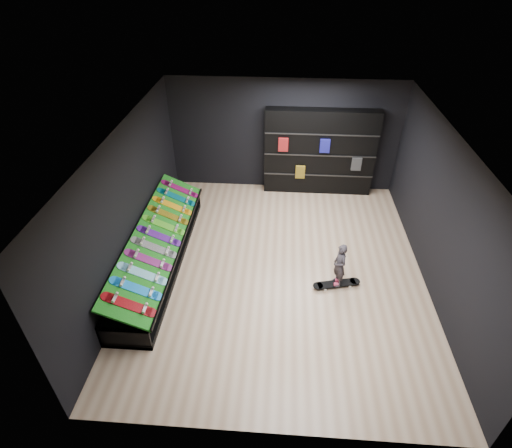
# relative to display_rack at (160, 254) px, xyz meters

# --- Properties ---
(floor) EXTENTS (6.00, 7.00, 0.01)m
(floor) POSITION_rel_display_rack_xyz_m (2.55, 0.00, -0.25)
(floor) COLOR tan
(floor) RESTS_ON ground
(ceiling) EXTENTS (6.00, 7.00, 0.01)m
(ceiling) POSITION_rel_display_rack_xyz_m (2.55, 0.00, 2.75)
(ceiling) COLOR white
(ceiling) RESTS_ON ground
(wall_back) EXTENTS (6.00, 0.02, 3.00)m
(wall_back) POSITION_rel_display_rack_xyz_m (2.55, 3.50, 1.25)
(wall_back) COLOR black
(wall_back) RESTS_ON ground
(wall_front) EXTENTS (6.00, 0.02, 3.00)m
(wall_front) POSITION_rel_display_rack_xyz_m (2.55, -3.50, 1.25)
(wall_front) COLOR black
(wall_front) RESTS_ON ground
(wall_left) EXTENTS (0.02, 7.00, 3.00)m
(wall_left) POSITION_rel_display_rack_xyz_m (-0.45, 0.00, 1.25)
(wall_left) COLOR black
(wall_left) RESTS_ON ground
(wall_right) EXTENTS (0.02, 7.00, 3.00)m
(wall_right) POSITION_rel_display_rack_xyz_m (5.55, 0.00, 1.25)
(wall_right) COLOR black
(wall_right) RESTS_ON ground
(display_rack) EXTENTS (0.90, 4.50, 0.50)m
(display_rack) POSITION_rel_display_rack_xyz_m (0.00, 0.00, 0.00)
(display_rack) COLOR black
(display_rack) RESTS_ON ground
(turf_ramp) EXTENTS (0.92, 4.50, 0.46)m
(turf_ramp) POSITION_rel_display_rack_xyz_m (0.05, 0.00, 0.46)
(turf_ramp) COLOR #10630F
(turf_ramp) RESTS_ON display_rack
(back_shelving) EXTENTS (2.88, 0.34, 2.30)m
(back_shelving) POSITION_rel_display_rack_xyz_m (3.50, 3.32, 0.90)
(back_shelving) COLOR black
(back_shelving) RESTS_ON ground
(floor_skateboard) EXTENTS (1.00, 0.45, 0.09)m
(floor_skateboard) POSITION_rel_display_rack_xyz_m (3.73, -0.46, -0.21)
(floor_skateboard) COLOR black
(floor_skateboard) RESTS_ON ground
(child) EXTENTS (0.21, 0.25, 0.57)m
(child) POSITION_rel_display_rack_xyz_m (3.73, -0.46, 0.13)
(child) COLOR black
(child) RESTS_ON floor_skateboard
(display_board_0) EXTENTS (0.93, 0.22, 0.50)m
(display_board_0) POSITION_rel_display_rack_xyz_m (0.06, -1.90, 0.49)
(display_board_0) COLOR red
(display_board_0) RESTS_ON turf_ramp
(display_board_1) EXTENTS (0.93, 0.22, 0.50)m
(display_board_1) POSITION_rel_display_rack_xyz_m (0.06, -1.52, 0.49)
(display_board_1) COLOR blue
(display_board_1) RESTS_ON turf_ramp
(display_board_2) EXTENTS (0.93, 0.22, 0.50)m
(display_board_2) POSITION_rel_display_rack_xyz_m (0.06, -1.14, 0.49)
(display_board_2) COLOR #0CB2E5
(display_board_2) RESTS_ON turf_ramp
(display_board_3) EXTENTS (0.93, 0.22, 0.50)m
(display_board_3) POSITION_rel_display_rack_xyz_m (0.06, -0.76, 0.49)
(display_board_3) COLOR #2626BF
(display_board_3) RESTS_ON turf_ramp
(display_board_4) EXTENTS (0.93, 0.22, 0.50)m
(display_board_4) POSITION_rel_display_rack_xyz_m (0.06, -0.38, 0.49)
(display_board_4) COLOR black
(display_board_4) RESTS_ON turf_ramp
(display_board_5) EXTENTS (0.93, 0.22, 0.50)m
(display_board_5) POSITION_rel_display_rack_xyz_m (0.06, 0.00, 0.49)
(display_board_5) COLOR purple
(display_board_5) RESTS_ON turf_ramp
(display_board_6) EXTENTS (0.93, 0.22, 0.50)m
(display_board_6) POSITION_rel_display_rack_xyz_m (0.06, 0.38, 0.49)
(display_board_6) COLOR green
(display_board_6) RESTS_ON turf_ramp
(display_board_7) EXTENTS (0.93, 0.22, 0.50)m
(display_board_7) POSITION_rel_display_rack_xyz_m (0.06, 0.76, 0.49)
(display_board_7) COLOR yellow
(display_board_7) RESTS_ON turf_ramp
(display_board_8) EXTENTS (0.93, 0.22, 0.50)m
(display_board_8) POSITION_rel_display_rack_xyz_m (0.06, 1.14, 0.49)
(display_board_8) COLOR orange
(display_board_8) RESTS_ON turf_ramp
(display_board_9) EXTENTS (0.93, 0.22, 0.50)m
(display_board_9) POSITION_rel_display_rack_xyz_m (0.06, 1.52, 0.49)
(display_board_9) COLOR #0C8C99
(display_board_9) RESTS_ON turf_ramp
(display_board_10) EXTENTS (0.93, 0.22, 0.50)m
(display_board_10) POSITION_rel_display_rack_xyz_m (0.06, 1.90, 0.49)
(display_board_10) COLOR #E5198C
(display_board_10) RESTS_ON turf_ramp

